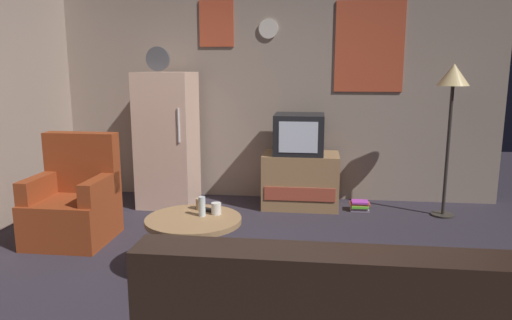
% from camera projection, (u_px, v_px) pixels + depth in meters
% --- Properties ---
extents(ground_plane, '(12.00, 12.00, 0.00)m').
position_uv_depth(ground_plane, '(242.00, 284.00, 3.50)').
color(ground_plane, '#2D2833').
extents(wall_with_art, '(5.20, 0.12, 2.68)m').
position_uv_depth(wall_with_art, '(274.00, 85.00, 5.62)').
color(wall_with_art, gray).
rests_on(wall_with_art, ground_plane).
extents(fridge, '(0.60, 0.62, 1.77)m').
position_uv_depth(fridge, '(168.00, 139.00, 5.39)').
color(fridge, beige).
rests_on(fridge, ground_plane).
extents(tv_stand, '(0.84, 0.53, 0.61)m').
position_uv_depth(tv_stand, '(301.00, 180.00, 5.38)').
color(tv_stand, '#9E754C').
rests_on(tv_stand, ground_plane).
extents(crt_tv, '(0.54, 0.51, 0.44)m').
position_uv_depth(crt_tv, '(299.00, 134.00, 5.28)').
color(crt_tv, black).
rests_on(crt_tv, tv_stand).
extents(standing_lamp, '(0.32, 0.32, 1.59)m').
position_uv_depth(standing_lamp, '(453.00, 87.00, 4.84)').
color(standing_lamp, '#332D28').
rests_on(standing_lamp, ground_plane).
extents(coffee_table, '(0.72, 0.72, 0.45)m').
position_uv_depth(coffee_table, '(194.00, 246.00, 3.62)').
color(coffee_table, '#9E754C').
rests_on(coffee_table, ground_plane).
extents(wine_glass, '(0.05, 0.05, 0.15)m').
position_uv_depth(wine_glass, '(202.00, 206.00, 3.60)').
color(wine_glass, silver).
rests_on(wine_glass, coffee_table).
extents(mug_ceramic_white, '(0.08, 0.08, 0.09)m').
position_uv_depth(mug_ceramic_white, '(216.00, 209.00, 3.65)').
color(mug_ceramic_white, silver).
rests_on(mug_ceramic_white, coffee_table).
extents(mug_ceramic_tan, '(0.08, 0.08, 0.09)m').
position_uv_depth(mug_ceramic_tan, '(201.00, 204.00, 3.77)').
color(mug_ceramic_tan, tan).
rests_on(mug_ceramic_tan, coffee_table).
extents(remote_control, '(0.15, 0.11, 0.02)m').
position_uv_depth(remote_control, '(205.00, 209.00, 3.75)').
color(remote_control, black).
rests_on(remote_control, coffee_table).
extents(armchair, '(0.68, 0.68, 0.96)m').
position_uv_depth(armchair, '(74.00, 203.00, 4.36)').
color(armchair, maroon).
rests_on(armchair, ground_plane).
extents(book_stack, '(0.22, 0.17, 0.11)m').
position_uv_depth(book_stack, '(360.00, 206.00, 5.27)').
color(book_stack, gray).
rests_on(book_stack, ground_plane).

